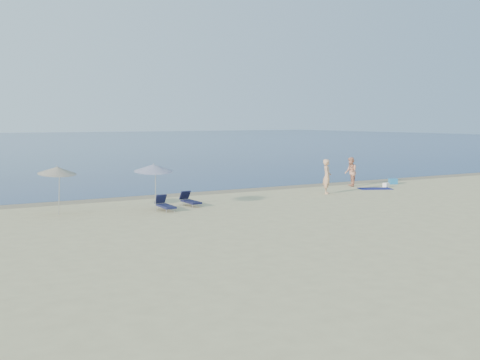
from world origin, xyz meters
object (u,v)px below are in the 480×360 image
Objects in this scene: person_right at (351,172)px; umbrella_near at (153,168)px; blue_cooler at (393,181)px; person_left at (327,177)px.

person_right is 14.44m from umbrella_near.
person_right is at bearing 26.83° from umbrella_near.
person_right is at bearing -163.77° from blue_cooler.
person_left is 0.86× the size of umbrella_near.
blue_cooler is (3.16, -0.36, -0.71)m from person_right.
person_left is 10.62m from umbrella_near.
person_left is 3.80× the size of blue_cooler.
person_right reaches higher than blue_cooler.
person_left reaches higher than blue_cooler.
umbrella_near is (-14.06, -3.11, 1.03)m from person_right.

